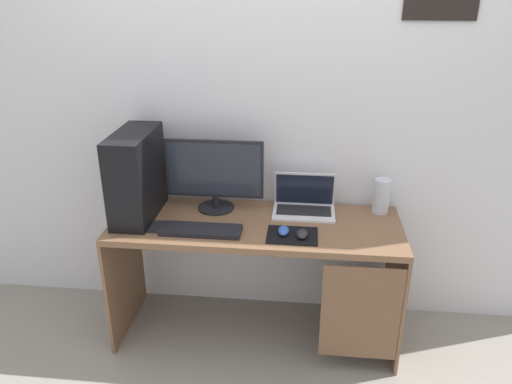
% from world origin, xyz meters
% --- Properties ---
extents(ground_plane, '(8.00, 8.00, 0.00)m').
position_xyz_m(ground_plane, '(0.00, 0.00, 0.00)').
color(ground_plane, gray).
extents(wall_back, '(4.00, 0.05, 2.60)m').
position_xyz_m(wall_back, '(0.00, 0.32, 1.30)').
color(wall_back, silver).
rests_on(wall_back, ground_plane).
extents(desk, '(1.56, 0.57, 0.72)m').
position_xyz_m(desk, '(0.02, -0.01, 0.59)').
color(desk, brown).
rests_on(desk, ground_plane).
extents(pc_tower, '(0.19, 0.46, 0.48)m').
position_xyz_m(pc_tower, '(-0.65, 0.03, 0.96)').
color(pc_tower, black).
rests_on(pc_tower, desk).
extents(monitor, '(0.55, 0.21, 0.41)m').
position_xyz_m(monitor, '(-0.25, 0.15, 0.94)').
color(monitor, black).
rests_on(monitor, desk).
extents(laptop, '(0.34, 0.22, 0.22)m').
position_xyz_m(laptop, '(0.25, 0.17, 0.77)').
color(laptop, silver).
rests_on(laptop, desk).
extents(speaker, '(0.09, 0.09, 0.20)m').
position_xyz_m(speaker, '(0.68, 0.20, 0.82)').
color(speaker, '#B7BCC6').
rests_on(speaker, desk).
extents(keyboard, '(0.42, 0.14, 0.02)m').
position_xyz_m(keyboard, '(-0.27, -0.14, 0.74)').
color(keyboard, black).
rests_on(keyboard, desk).
extents(mousepad, '(0.26, 0.20, 0.00)m').
position_xyz_m(mousepad, '(0.20, -0.13, 0.73)').
color(mousepad, black).
rests_on(mousepad, desk).
extents(mouse_left, '(0.06, 0.10, 0.03)m').
position_xyz_m(mouse_left, '(0.16, -0.12, 0.75)').
color(mouse_left, '#2D51B2').
rests_on(mouse_left, mousepad).
extents(mouse_right, '(0.06, 0.10, 0.03)m').
position_xyz_m(mouse_right, '(0.25, -0.14, 0.75)').
color(mouse_right, '#232326').
rests_on(mouse_right, mousepad).
extents(cell_phone, '(0.07, 0.13, 0.01)m').
position_xyz_m(cell_phone, '(-0.51, -0.11, 0.73)').
color(cell_phone, '#232326').
rests_on(cell_phone, desk).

